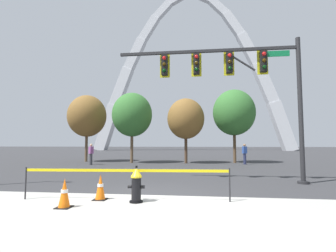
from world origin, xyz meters
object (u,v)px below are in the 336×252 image
Objects in this scene: pedestrian_standing_center at (91,154)px; pedestrian_walking_left at (245,154)px; traffic_cone_by_hydrant at (100,187)px; traffic_signal_gantry at (240,77)px; fire_hydrant at (136,185)px; monument_arch at (191,78)px; traffic_cone_mid_sidewalk at (64,193)px.

pedestrian_walking_left is at bearing 8.76° from pedestrian_standing_center.
traffic_cone_by_hydrant is 7.11m from traffic_signal_gantry.
monument_arch reaches higher than fire_hydrant.
traffic_cone_mid_sidewalk is 0.46× the size of pedestrian_walking_left.
pedestrian_standing_center is (-6.60, -40.59, -16.63)m from monument_arch.
monument_arch is (0.26, 51.74, 16.98)m from fire_hydrant.
monument_arch is (1.90, 52.51, 17.08)m from traffic_cone_mid_sidewalk.
traffic_signal_gantry is at bearing 41.93° from traffic_cone_mid_sidewalk.
traffic_cone_mid_sidewalk is 0.02× the size of monument_arch.
traffic_cone_by_hydrant is at bearing -116.63° from pedestrian_walking_left.
traffic_cone_mid_sidewalk is 0.46× the size of pedestrian_standing_center.
traffic_cone_by_hydrant is 1.00× the size of traffic_cone_mid_sidewalk.
monument_arch reaches higher than traffic_signal_gantry.
fire_hydrant is 0.13× the size of traffic_signal_gantry.
fire_hydrant is 0.02× the size of monument_arch.
traffic_cone_mid_sidewalk is 7.98m from traffic_signal_gantry.
traffic_signal_gantry reaches higher than pedestrian_standing_center.
traffic_signal_gantry is 49.76m from monument_arch.
fire_hydrant is at bearing -8.70° from traffic_cone_by_hydrant.
traffic_signal_gantry reaches higher than pedestrian_walking_left.
pedestrian_standing_center reaches higher than traffic_cone_by_hydrant.
traffic_signal_gantry is at bearing 38.75° from traffic_cone_by_hydrant.
traffic_signal_gantry is at bearing -86.16° from monument_arch.
pedestrian_walking_left is (6.41, 12.78, 0.46)m from traffic_cone_by_hydrant.
fire_hydrant is 0.62× the size of pedestrian_walking_left.
pedestrian_walking_left is at bearing 63.37° from traffic_cone_by_hydrant.
traffic_cone_mid_sidewalk is at bearing -120.61° from traffic_cone_by_hydrant.
traffic_cone_mid_sidewalk is 0.09× the size of traffic_signal_gantry.
pedestrian_standing_center is at bearing -99.24° from monument_arch.
monument_arch reaches higher than traffic_cone_by_hydrant.
monument_arch reaches higher than pedestrian_standing_center.
pedestrian_standing_center is at bearing 143.29° from traffic_signal_gantry.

